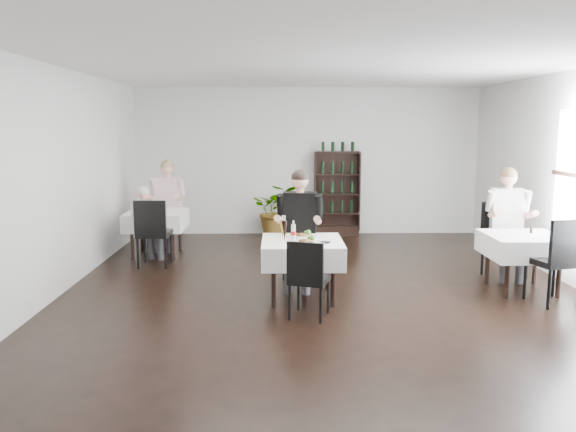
% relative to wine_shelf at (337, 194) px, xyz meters
% --- Properties ---
extents(room_shell, '(9.00, 9.00, 9.00)m').
position_rel_wine_shelf_xyz_m(room_shell, '(-0.60, -4.31, 0.65)').
color(room_shell, black).
rests_on(room_shell, ground).
extents(wine_shelf, '(0.90, 0.28, 1.75)m').
position_rel_wine_shelf_xyz_m(wine_shelf, '(0.00, 0.00, 0.00)').
color(wine_shelf, black).
rests_on(wine_shelf, ground).
extents(main_table, '(1.03, 1.03, 0.77)m').
position_rel_wine_shelf_xyz_m(main_table, '(-0.90, -4.31, -0.23)').
color(main_table, black).
rests_on(main_table, ground).
extents(left_table, '(0.98, 0.98, 0.77)m').
position_rel_wine_shelf_xyz_m(left_table, '(-3.30, -1.81, -0.23)').
color(left_table, black).
rests_on(left_table, ground).
extents(right_table, '(0.98, 0.98, 0.77)m').
position_rel_wine_shelf_xyz_m(right_table, '(2.10, -4.01, -0.23)').
color(right_table, black).
rests_on(right_table, ground).
extents(potted_tree, '(0.97, 0.84, 1.07)m').
position_rel_wine_shelf_xyz_m(potted_tree, '(-1.22, -0.11, -0.31)').
color(potted_tree, '#1E541C').
rests_on(potted_tree, ground).
extents(main_chair_far, '(0.54, 0.55, 1.05)m').
position_rel_wine_shelf_xyz_m(main_chair_far, '(-0.90, -3.52, -0.25)').
color(main_chair_far, black).
rests_on(main_chair_far, ground).
extents(main_chair_near, '(0.54, 0.54, 0.93)m').
position_rel_wine_shelf_xyz_m(main_chair_near, '(-0.87, -5.10, -0.32)').
color(main_chair_near, black).
rests_on(main_chair_near, ground).
extents(left_chair_far, '(0.51, 0.51, 0.88)m').
position_rel_wine_shelf_xyz_m(left_chair_far, '(-3.40, -1.26, -0.35)').
color(left_chair_far, black).
rests_on(left_chair_far, ground).
extents(left_chair_near, '(0.51, 0.52, 1.09)m').
position_rel_wine_shelf_xyz_m(left_chair_near, '(-3.18, -2.63, -0.23)').
color(left_chair_near, black).
rests_on(left_chair_near, ground).
extents(right_chair_far, '(0.66, 0.67, 1.11)m').
position_rel_wine_shelf_xyz_m(right_chair_far, '(2.12, -3.22, -0.21)').
color(right_chair_far, black).
rests_on(right_chair_far, ground).
extents(right_chair_near, '(0.61, 0.62, 1.11)m').
position_rel_wine_shelf_xyz_m(right_chair_near, '(2.27, -4.65, -0.21)').
color(right_chair_near, black).
rests_on(right_chair_near, ground).
extents(diner_main, '(0.65, 0.67, 1.64)m').
position_rel_wine_shelf_xyz_m(diner_main, '(-0.92, -3.81, 0.10)').
color(diner_main, '#3F3F46').
rests_on(diner_main, ground).
extents(diner_left_far, '(0.63, 0.64, 1.62)m').
position_rel_wine_shelf_xyz_m(diner_left_far, '(-3.21, -1.29, 0.10)').
color(diner_left_far, '#3F3F46').
rests_on(diner_left_far, ground).
extents(diner_left_near, '(0.54, 0.58, 1.27)m').
position_rel_wine_shelf_xyz_m(diner_left_near, '(-3.34, -2.35, -0.11)').
color(diner_left_near, '#3F3F46').
rests_on(diner_left_near, ground).
extents(diner_right_far, '(0.64, 0.65, 1.63)m').
position_rel_wine_shelf_xyz_m(diner_right_far, '(2.15, -3.34, 0.10)').
color(diner_right_far, '#3F3F46').
rests_on(diner_right_far, ground).
extents(plate_far, '(0.37, 0.37, 0.09)m').
position_rel_wine_shelf_xyz_m(plate_far, '(-0.87, -4.09, -0.06)').
color(plate_far, white).
rests_on(plate_far, main_table).
extents(plate_near, '(0.36, 0.36, 0.09)m').
position_rel_wine_shelf_xyz_m(plate_near, '(-0.84, -4.47, -0.06)').
color(plate_near, white).
rests_on(plate_near, main_table).
extents(pilsner_dark, '(0.08, 0.08, 0.33)m').
position_rel_wine_shelf_xyz_m(pilsner_dark, '(-1.13, -4.36, 0.06)').
color(pilsner_dark, black).
rests_on(pilsner_dark, main_table).
extents(pilsner_lager, '(0.07, 0.07, 0.31)m').
position_rel_wine_shelf_xyz_m(pilsner_lager, '(-1.15, -4.23, 0.05)').
color(pilsner_lager, gold).
rests_on(pilsner_lager, main_table).
extents(coke_bottle, '(0.06, 0.06, 0.25)m').
position_rel_wine_shelf_xyz_m(coke_bottle, '(-1.01, -4.26, 0.02)').
color(coke_bottle, silver).
rests_on(coke_bottle, main_table).
extents(napkin_cutlery, '(0.20, 0.18, 0.02)m').
position_rel_wine_shelf_xyz_m(napkin_cutlery, '(-0.64, -4.45, -0.07)').
color(napkin_cutlery, black).
rests_on(napkin_cutlery, main_table).
extents(pepper_mill, '(0.04, 0.04, 0.10)m').
position_rel_wine_shelf_xyz_m(pepper_mill, '(2.26, -3.88, -0.03)').
color(pepper_mill, black).
rests_on(pepper_mill, right_table).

